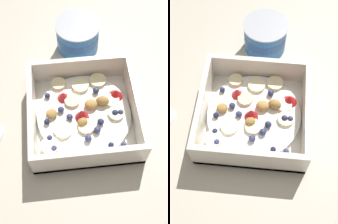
{
  "view_description": "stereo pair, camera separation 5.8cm",
  "coord_description": "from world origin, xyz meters",
  "views": [
    {
      "loc": [
        -0.01,
        -0.28,
        0.53
      ],
      "look_at": [
        0.02,
        0.01,
        0.03
      ],
      "focal_mm": 49.16,
      "sensor_mm": 36.0,
      "label": 1
    },
    {
      "loc": [
        0.05,
        -0.28,
        0.53
      ],
      "look_at": [
        0.02,
        0.01,
        0.03
      ],
      "focal_mm": 49.16,
      "sensor_mm": 36.0,
      "label": 2
    }
  ],
  "objects": [
    {
      "name": "yogurt_cup",
      "position": [
        0.03,
        0.2,
        0.03
      ],
      "size": [
        0.1,
        0.1,
        0.07
      ],
      "color": "#3370B7",
      "rests_on": "ground"
    },
    {
      "name": "ground_plane",
      "position": [
        0.0,
        0.0,
        0.0
      ],
      "size": [
        2.4,
        2.4,
        0.0
      ],
      "primitive_type": "plane",
      "color": "beige"
    },
    {
      "name": "fruit_bowl",
      "position": [
        0.02,
        0.01,
        0.02
      ],
      "size": [
        0.2,
        0.2,
        0.07
      ],
      "color": "white",
      "rests_on": "ground"
    }
  ]
}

